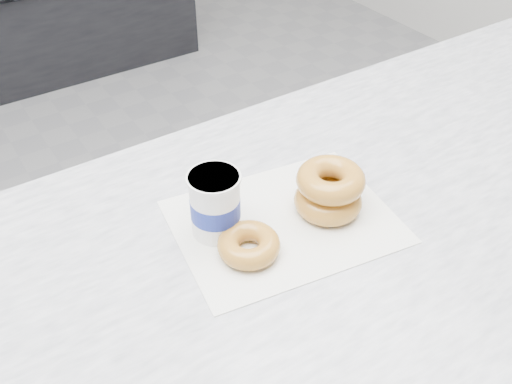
{
  "coord_description": "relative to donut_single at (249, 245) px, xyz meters",
  "views": [
    {
      "loc": [
        -0.25,
        -1.08,
        1.51
      ],
      "look_at": [
        0.14,
        -0.5,
        0.94
      ],
      "focal_mm": 40.0,
      "sensor_mm": 36.0,
      "label": 1
    }
  ],
  "objects": [
    {
      "name": "ground",
      "position": [
        -0.07,
        0.57,
        -0.92
      ],
      "size": [
        5.0,
        5.0,
        0.0
      ],
      "primitive_type": "plane",
      "color": "gray",
      "rests_on": "ground"
    },
    {
      "name": "wax_paper",
      "position": [
        0.08,
        0.03,
        -0.02
      ],
      "size": [
        0.38,
        0.31,
        0.0
      ],
      "primitive_type": "cube",
      "rotation": [
        0.0,
        0.0,
        -0.15
      ],
      "color": "silver",
      "rests_on": "counter"
    },
    {
      "name": "donut_single",
      "position": [
        0.0,
        0.0,
        0.0
      ],
      "size": [
        0.11,
        0.11,
        0.03
      ],
      "primitive_type": "torus",
      "rotation": [
        0.0,
        0.0,
        0.14
      ],
      "color": "#B77A32",
      "rests_on": "wax_paper"
    },
    {
      "name": "donut_stack",
      "position": [
        0.16,
        0.01,
        0.02
      ],
      "size": [
        0.16,
        0.16,
        0.08
      ],
      "color": "#B77A32",
      "rests_on": "wax_paper"
    },
    {
      "name": "coffee_cup",
      "position": [
        -0.02,
        0.07,
        0.04
      ],
      "size": [
        0.1,
        0.1,
        0.11
      ],
      "rotation": [
        0.0,
        0.0,
        -0.31
      ],
      "color": "white",
      "rests_on": "counter"
    }
  ]
}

